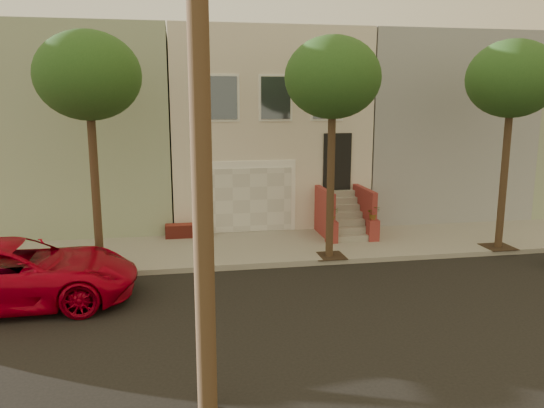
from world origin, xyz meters
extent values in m
plane|color=black|center=(0.00, 0.00, 0.00)|extent=(90.00, 90.00, 0.00)
cube|color=gray|center=(0.00, 5.35, 0.07)|extent=(40.00, 3.70, 0.15)
cube|color=beige|center=(0.00, 11.20, 3.65)|extent=(7.00, 8.00, 7.00)
cube|color=gray|center=(-6.80, 11.20, 3.65)|extent=(6.50, 8.00, 7.00)
cube|color=gray|center=(6.80, 11.20, 3.65)|extent=(6.50, 8.00, 7.00)
cube|color=white|center=(-0.90, 7.22, 1.40)|extent=(3.20, 0.12, 2.50)
cube|color=silver|center=(-0.90, 7.16, 1.30)|extent=(2.90, 0.06, 2.20)
cube|color=gray|center=(-0.90, 5.35, 0.16)|extent=(3.20, 3.70, 0.02)
cube|color=maroon|center=(-3.10, 6.90, 0.37)|extent=(1.40, 0.45, 0.44)
cube|color=black|center=(2.20, 7.17, 2.55)|extent=(1.00, 0.06, 2.00)
cube|color=#3F4751|center=(-1.80, 7.17, 4.75)|extent=(1.00, 0.06, 1.40)
cube|color=white|center=(-1.80, 7.19, 4.75)|extent=(1.15, 0.05, 1.55)
cube|color=#3F4751|center=(0.00, 7.17, 4.75)|extent=(1.00, 0.06, 1.40)
cube|color=white|center=(0.00, 7.19, 4.75)|extent=(1.15, 0.05, 1.55)
cube|color=#3F4751|center=(1.80, 7.17, 4.75)|extent=(1.00, 0.06, 1.40)
cube|color=white|center=(1.80, 7.19, 4.75)|extent=(1.15, 0.05, 1.55)
cube|color=gray|center=(2.20, 5.38, 0.25)|extent=(1.20, 0.28, 0.20)
cube|color=gray|center=(2.20, 5.66, 0.45)|extent=(1.20, 0.28, 0.20)
cube|color=gray|center=(2.20, 5.94, 0.65)|extent=(1.20, 0.28, 0.20)
cube|color=gray|center=(2.20, 6.22, 0.85)|extent=(1.20, 0.28, 0.20)
cube|color=gray|center=(2.20, 6.50, 1.05)|extent=(1.20, 0.28, 0.20)
cube|color=gray|center=(2.20, 6.78, 1.25)|extent=(1.20, 0.28, 0.20)
cube|color=gray|center=(2.20, 7.06, 1.45)|extent=(1.20, 0.28, 0.20)
cube|color=maroon|center=(1.50, 6.22, 0.95)|extent=(0.18, 1.96, 1.60)
cube|color=maroon|center=(2.90, 6.22, 0.95)|extent=(0.18, 1.96, 1.60)
cube|color=maroon|center=(1.50, 5.34, 0.50)|extent=(0.35, 0.35, 0.70)
imported|color=#1B4318|center=(1.50, 5.34, 1.07)|extent=(0.40, 0.35, 0.45)
cube|color=maroon|center=(2.90, 5.34, 0.50)|extent=(0.35, 0.35, 0.70)
imported|color=#1B4318|center=(2.90, 5.34, 1.07)|extent=(0.41, 0.35, 0.45)
cube|color=#2D2116|center=(-5.50, 3.90, 0.15)|extent=(0.90, 0.90, 0.02)
cylinder|color=#342417|center=(-5.50, 3.90, 2.25)|extent=(0.22, 0.22, 4.20)
ellipsoid|color=#1B4318|center=(-5.50, 3.90, 5.30)|extent=(2.70, 2.57, 2.29)
cube|color=#2D2116|center=(1.00, 3.90, 0.15)|extent=(0.90, 0.90, 0.02)
cylinder|color=#342417|center=(1.00, 3.90, 2.25)|extent=(0.22, 0.22, 4.20)
ellipsoid|color=#1B4318|center=(1.00, 3.90, 5.30)|extent=(2.70, 2.57, 2.29)
cube|color=#2D2116|center=(6.50, 3.90, 0.15)|extent=(0.90, 0.90, 0.02)
cylinder|color=#342417|center=(6.50, 3.90, 2.25)|extent=(0.22, 0.22, 4.20)
ellipsoid|color=#1B4318|center=(6.50, 3.90, 5.30)|extent=(2.70, 2.57, 2.29)
cylinder|color=#4E3C24|center=(-3.00, -3.20, 5.00)|extent=(0.30, 0.30, 10.00)
imported|color=#B7001A|center=(-7.13, 1.88, 0.77)|extent=(5.61, 2.73, 1.54)
camera|label=1|loc=(-3.34, -10.64, 4.70)|focal=35.01mm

